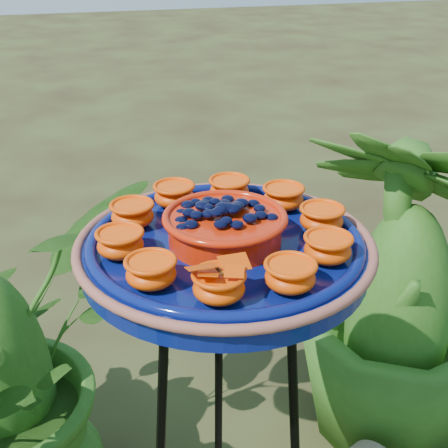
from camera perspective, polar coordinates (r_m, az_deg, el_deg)
The scene contains 3 objects.
tripod_stand at distance 1.23m, azimuth 0.07°, elevation -18.29°, with size 0.38×0.38×0.91m.
feeder_dish at distance 0.99m, azimuth 0.08°, elevation -1.78°, with size 0.53×0.53×0.11m.
shrub_back_right at distance 1.78m, azimuth 15.91°, elevation -6.04°, with size 0.55×0.55×0.98m, color #285516.
Camera 1 is at (-0.16, -0.77, 1.42)m, focal length 50.00 mm.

